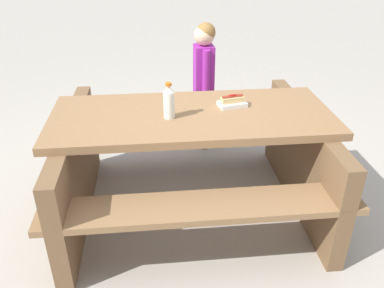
# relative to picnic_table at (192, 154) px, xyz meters

# --- Properties ---
(ground_plane) EXTENTS (30.00, 30.00, 0.00)m
(ground_plane) POSITION_rel_picnic_table_xyz_m (0.00, 0.00, -0.44)
(ground_plane) COLOR #ADA599
(ground_plane) RESTS_ON ground
(picnic_table) EXTENTS (1.93, 1.57, 0.75)m
(picnic_table) POSITION_rel_picnic_table_xyz_m (0.00, 0.00, 0.00)
(picnic_table) COLOR olive
(picnic_table) RESTS_ON ground
(soda_bottle) EXTENTS (0.07, 0.07, 0.23)m
(soda_bottle) POSITION_rel_picnic_table_xyz_m (-0.15, -0.04, 0.41)
(soda_bottle) COLOR silver
(soda_bottle) RESTS_ON picnic_table
(hotdog_tray) EXTENTS (0.19, 0.13, 0.08)m
(hotdog_tray) POSITION_rel_picnic_table_xyz_m (0.28, 0.06, 0.34)
(hotdog_tray) COLOR white
(hotdog_tray) RESTS_ON picnic_table
(child_in_coat) EXTENTS (0.18, 0.28, 1.12)m
(child_in_coat) POSITION_rel_picnic_table_xyz_m (0.29, 0.91, 0.27)
(child_in_coat) COLOR brown
(child_in_coat) RESTS_ON ground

